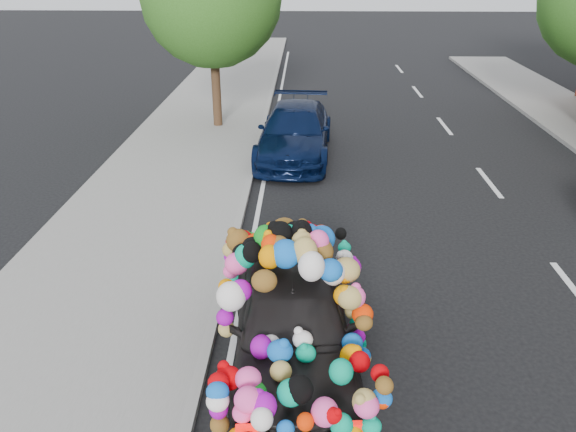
# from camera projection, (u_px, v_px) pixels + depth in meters

# --- Properties ---
(ground) EXTENTS (100.00, 100.00, 0.00)m
(ground) POSITION_uv_depth(u_px,v_px,m) (361.00, 289.00, 9.50)
(ground) COLOR black
(ground) RESTS_ON ground
(sidewalk) EXTENTS (4.00, 60.00, 0.12)m
(sidewalk) POSITION_uv_depth(u_px,v_px,m) (110.00, 282.00, 9.60)
(sidewalk) COLOR gray
(sidewalk) RESTS_ON ground
(kerb) EXTENTS (0.15, 60.00, 0.13)m
(kerb) POSITION_uv_depth(u_px,v_px,m) (223.00, 284.00, 9.54)
(kerb) COLOR gray
(kerb) RESTS_ON ground
(plush_art_car) EXTENTS (2.27, 4.36, 2.02)m
(plush_art_car) POSITION_uv_depth(u_px,v_px,m) (292.00, 297.00, 7.43)
(plush_art_car) COLOR black
(plush_art_car) RESTS_ON ground
(navy_sedan) EXTENTS (2.22, 4.84, 1.37)m
(navy_sedan) POSITION_uv_depth(u_px,v_px,m) (295.00, 132.00, 15.48)
(navy_sedan) COLOR black
(navy_sedan) RESTS_ON ground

